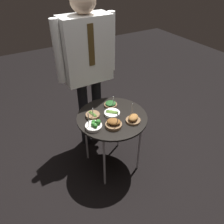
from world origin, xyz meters
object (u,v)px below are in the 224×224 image
at_px(bowl_broccoli_front_right, 94,125).
at_px(bowl_roast_far_rim, 133,119).
at_px(bowl_asparagus_front_center, 93,115).
at_px(waiter_figure, 87,58).
at_px(serving_cart, 112,120).
at_px(bowl_roast_front_left, 114,124).
at_px(bowl_asparagus_mid_right, 112,113).
at_px(bowl_spinach_back_right, 111,104).

xyz_separation_m(bowl_broccoli_front_right, bowl_roast_far_rim, (0.35, -0.10, 0.00)).
xyz_separation_m(bowl_asparagus_front_center, waiter_figure, (0.14, 0.37, 0.41)).
relative_size(bowl_asparagus_front_center, waiter_figure, 0.08).
xyz_separation_m(serving_cart, bowl_broccoli_front_right, (-0.22, -0.07, 0.07)).
bearing_deg(bowl_roast_front_left, bowl_asparagus_front_center, 113.79).
relative_size(bowl_asparagus_mid_right, bowl_asparagus_front_center, 1.12).
bearing_deg(bowl_broccoli_front_right, bowl_roast_far_rim, -15.70).
relative_size(bowl_roast_far_rim, waiter_figure, 0.11).
bearing_deg(bowl_asparagus_front_center, bowl_spinach_back_right, 17.35).
relative_size(bowl_broccoli_front_right, waiter_figure, 0.10).
height_order(bowl_roast_front_left, waiter_figure, waiter_figure).
bearing_deg(bowl_asparagus_mid_right, bowl_spinach_back_right, 65.04).
distance_m(bowl_asparagus_mid_right, bowl_asparagus_front_center, 0.18).
bearing_deg(bowl_broccoli_front_right, serving_cart, 16.94).
relative_size(bowl_roast_front_left, bowl_broccoli_front_right, 1.03).
relative_size(bowl_spinach_back_right, waiter_figure, 0.08).
bearing_deg(bowl_roast_front_left, serving_cart, 65.40).
relative_size(serving_cart, bowl_asparagus_front_center, 5.01).
height_order(bowl_spinach_back_right, bowl_roast_far_rim, bowl_roast_far_rim).
distance_m(serving_cart, bowl_roast_far_rim, 0.22).
xyz_separation_m(serving_cart, waiter_figure, (-0.02, 0.46, 0.47)).
bearing_deg(bowl_asparagus_front_center, bowl_roast_far_rim, -41.12).
distance_m(bowl_asparagus_mid_right, bowl_broccoli_front_right, 0.25).
height_order(bowl_asparagus_front_center, bowl_roast_far_rim, bowl_roast_far_rim).
xyz_separation_m(bowl_spinach_back_right, bowl_broccoli_front_right, (-0.30, -0.23, 0.01)).
xyz_separation_m(bowl_asparagus_mid_right, bowl_roast_front_left, (-0.08, -0.16, 0.02)).
distance_m(bowl_asparagus_front_center, bowl_broccoli_front_right, 0.16).
bearing_deg(waiter_figure, bowl_roast_front_left, -94.38).
distance_m(bowl_roast_front_left, waiter_figure, 0.71).
bearing_deg(serving_cart, bowl_roast_far_rim, -52.44).
bearing_deg(serving_cart, bowl_roast_front_left, -114.60).
bearing_deg(bowl_roast_far_rim, bowl_asparagus_mid_right, 121.15).
bearing_deg(bowl_asparagus_mid_right, bowl_roast_far_rim, -58.85).
bearing_deg(bowl_broccoli_front_right, waiter_figure, 68.73).
bearing_deg(bowl_asparagus_front_center, serving_cart, -28.09).
distance_m(serving_cart, bowl_spinach_back_right, 0.19).
bearing_deg(waiter_figure, bowl_spinach_back_right, -72.37).
bearing_deg(serving_cart, bowl_asparagus_front_center, 151.91).
height_order(serving_cart, bowl_asparagus_mid_right, bowl_asparagus_mid_right).
xyz_separation_m(bowl_spinach_back_right, bowl_asparagus_front_center, (-0.24, -0.07, -0.00)).
height_order(bowl_asparagus_mid_right, waiter_figure, waiter_figure).
height_order(bowl_broccoli_front_right, bowl_roast_far_rim, bowl_roast_far_rim).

